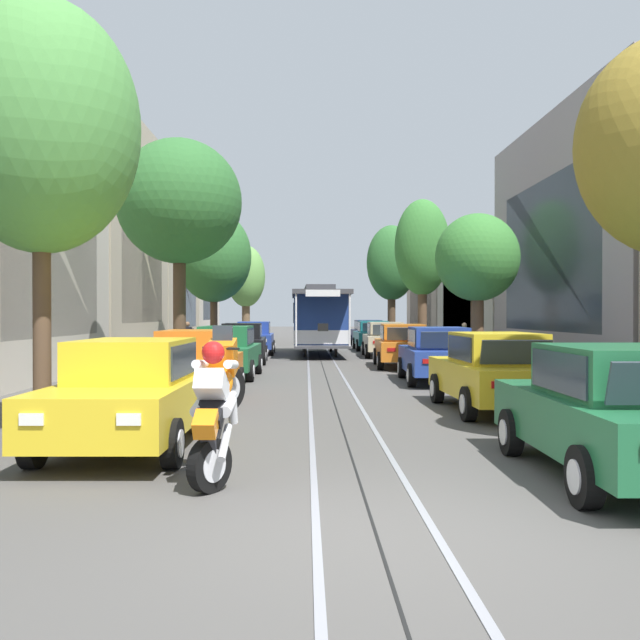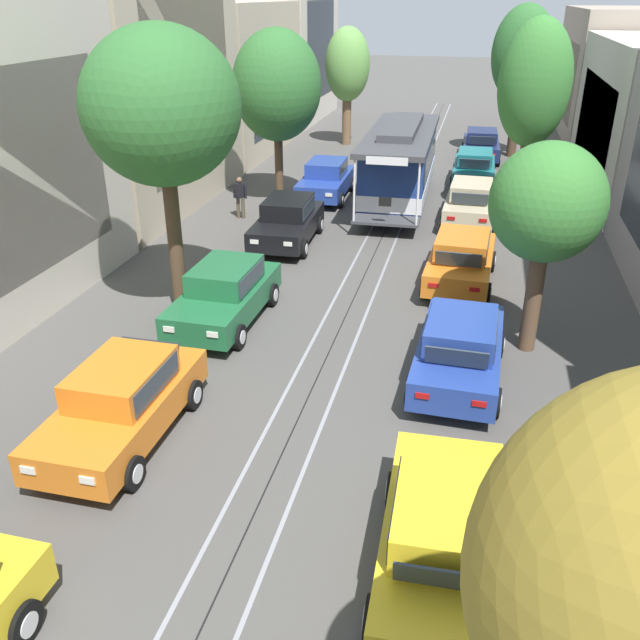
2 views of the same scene
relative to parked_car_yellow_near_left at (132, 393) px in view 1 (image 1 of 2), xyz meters
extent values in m
plane|color=#4C4947|center=(3.17, 17.86, -0.80)|extent=(160.00, 160.00, 0.00)
cube|color=gray|center=(2.64, 21.35, -0.79)|extent=(0.08, 62.92, 0.01)
cube|color=gray|center=(3.70, 21.35, -0.79)|extent=(0.08, 62.92, 0.01)
cube|color=black|center=(3.17, 21.35, -0.80)|extent=(0.03, 62.92, 0.01)
cube|color=#2D3842|center=(-4.73, 10.37, 3.08)|extent=(0.04, 7.69, 5.17)
cube|color=#BCAD93|center=(-7.45, 21.35, 4.45)|extent=(5.49, 10.68, 10.50)
cube|color=#2D3842|center=(-4.73, 21.35, 3.93)|extent=(0.04, 7.69, 6.30)
cube|color=#BCAD93|center=(-7.08, 32.34, 2.99)|extent=(4.76, 10.68, 7.58)
cube|color=#2D3842|center=(-4.73, 32.34, 2.61)|extent=(0.04, 7.69, 4.55)
cube|color=beige|center=(-6.77, 43.32, 4.24)|extent=(4.14, 10.68, 10.08)
cube|color=#2D3842|center=(-4.73, 43.32, 3.74)|extent=(0.04, 7.69, 6.05)
cube|color=gray|center=(13.13, 14.49, 3.71)|extent=(4.18, 13.43, 9.01)
cube|color=#2D3842|center=(11.06, 14.49, 3.26)|extent=(0.04, 9.61, 5.41)
cube|color=beige|center=(13.52, 28.22, 2.34)|extent=(4.98, 13.43, 6.29)
cube|color=#2D3842|center=(11.06, 28.22, 2.03)|extent=(0.04, 9.61, 3.77)
cube|color=gray|center=(13.33, 41.95, 2.82)|extent=(4.58, 13.43, 7.23)
cube|color=#2D3842|center=(11.06, 41.95, 2.45)|extent=(0.04, 9.61, 4.34)
cube|color=gold|center=(0.00, -0.04, -0.15)|extent=(1.89, 4.34, 0.66)
cube|color=gold|center=(0.00, 0.11, 0.48)|extent=(1.52, 2.09, 0.60)
cube|color=#2D3842|center=(-0.01, -0.73, 0.46)|extent=(1.34, 0.25, 0.47)
cube|color=#2D3842|center=(0.03, 1.29, 0.46)|extent=(1.30, 0.22, 0.45)
cube|color=#2D3842|center=(0.75, 0.09, 0.48)|extent=(0.07, 1.81, 0.47)
cube|color=#2D3842|center=(-0.75, 0.12, 0.48)|extent=(0.07, 1.81, 0.47)
cube|color=white|center=(0.51, -2.21, -0.05)|extent=(0.28, 0.05, 0.14)
cube|color=#B21414|center=(0.60, 2.11, -0.05)|extent=(0.28, 0.05, 0.12)
cube|color=white|center=(-0.60, -2.19, -0.05)|extent=(0.28, 0.05, 0.14)
cube|color=#B21414|center=(-0.52, 2.13, -0.05)|extent=(0.28, 0.05, 0.12)
cylinder|color=black|center=(0.85, -1.39, -0.48)|extent=(0.21, 0.64, 0.64)
cylinder|color=silver|center=(0.96, -1.39, -0.48)|extent=(0.03, 0.35, 0.35)
cylinder|color=black|center=(-0.91, -1.36, -0.48)|extent=(0.21, 0.64, 0.64)
cylinder|color=silver|center=(-1.02, -1.35, -0.48)|extent=(0.03, 0.35, 0.35)
cylinder|color=black|center=(0.91, 1.28, -0.48)|extent=(0.21, 0.64, 0.64)
cylinder|color=silver|center=(1.02, 1.27, -0.48)|extent=(0.03, 0.35, 0.35)
cylinder|color=black|center=(-0.85, 1.31, -0.48)|extent=(0.21, 0.64, 0.64)
cylinder|color=silver|center=(-0.96, 1.31, -0.48)|extent=(0.03, 0.35, 0.35)
cube|color=orange|center=(-0.01, 5.85, -0.15)|extent=(1.84, 4.32, 0.66)
cube|color=orange|center=(-0.01, 6.00, 0.48)|extent=(1.50, 2.08, 0.60)
cube|color=#2D3842|center=(-0.02, 5.16, 0.46)|extent=(1.33, 0.23, 0.47)
cube|color=#2D3842|center=(0.00, 7.19, 0.46)|extent=(1.30, 0.21, 0.45)
cube|color=#2D3842|center=(0.74, 5.99, 0.48)|extent=(0.05, 1.81, 0.47)
cube|color=#2D3842|center=(-0.76, 6.01, 0.48)|extent=(0.05, 1.81, 0.47)
cube|color=white|center=(0.53, 3.69, -0.05)|extent=(0.28, 0.04, 0.14)
cube|color=#B21414|center=(0.57, 8.01, -0.05)|extent=(0.28, 0.04, 0.12)
cube|color=white|center=(-0.59, 3.70, -0.05)|extent=(0.28, 0.04, 0.14)
cube|color=#B21414|center=(-0.55, 8.02, -0.05)|extent=(0.28, 0.04, 0.12)
cylinder|color=black|center=(0.86, 4.51, -0.48)|extent=(0.21, 0.64, 0.64)
cylinder|color=silver|center=(0.97, 4.51, -0.48)|extent=(0.02, 0.35, 0.35)
cylinder|color=black|center=(-0.90, 4.53, -0.48)|extent=(0.21, 0.64, 0.64)
cylinder|color=silver|center=(-1.01, 4.53, -0.48)|extent=(0.02, 0.35, 0.35)
cylinder|color=black|center=(0.88, 7.18, -0.48)|extent=(0.21, 0.64, 0.64)
cylinder|color=silver|center=(0.99, 7.18, -0.48)|extent=(0.02, 0.35, 0.35)
cylinder|color=black|center=(-0.88, 7.19, -0.48)|extent=(0.21, 0.64, 0.64)
cylinder|color=silver|center=(-0.99, 7.20, -0.48)|extent=(0.02, 0.35, 0.35)
cube|color=#1E6038|center=(0.09, 11.28, -0.15)|extent=(1.90, 4.34, 0.66)
cube|color=#1E6038|center=(0.09, 11.43, 0.48)|extent=(1.52, 2.10, 0.60)
cube|color=#2D3842|center=(0.07, 10.59, 0.46)|extent=(1.34, 0.25, 0.47)
cube|color=#2D3842|center=(0.12, 12.61, 0.46)|extent=(1.30, 0.23, 0.45)
cube|color=#2D3842|center=(0.84, 11.41, 0.48)|extent=(0.07, 1.81, 0.47)
cube|color=#2D3842|center=(-0.65, 11.45, 0.48)|extent=(0.07, 1.81, 0.47)
cube|color=white|center=(0.60, 9.11, -0.05)|extent=(0.28, 0.05, 0.14)
cube|color=#B21414|center=(0.70, 13.43, -0.05)|extent=(0.28, 0.05, 0.12)
cube|color=white|center=(-0.52, 9.13, -0.05)|extent=(0.28, 0.05, 0.14)
cube|color=#B21414|center=(-0.42, 13.45, -0.05)|extent=(0.28, 0.05, 0.12)
cylinder|color=black|center=(0.94, 9.93, -0.48)|extent=(0.21, 0.64, 0.64)
cylinder|color=silver|center=(1.05, 9.93, -0.48)|extent=(0.03, 0.35, 0.35)
cylinder|color=black|center=(-0.82, 9.97, -0.48)|extent=(0.21, 0.64, 0.64)
cylinder|color=silver|center=(-0.93, 9.97, -0.48)|extent=(0.03, 0.35, 0.35)
cylinder|color=black|center=(1.00, 12.59, -0.48)|extent=(0.21, 0.64, 0.64)
cylinder|color=silver|center=(1.11, 12.59, -0.48)|extent=(0.03, 0.35, 0.35)
cylinder|color=black|center=(-0.76, 12.63, -0.48)|extent=(0.21, 0.64, 0.64)
cylinder|color=silver|center=(-0.87, 12.64, -0.48)|extent=(0.03, 0.35, 0.35)
cube|color=black|center=(-0.01, 17.77, -0.15)|extent=(1.93, 4.35, 0.66)
cube|color=black|center=(-0.01, 17.92, 0.48)|extent=(1.54, 2.11, 0.60)
cube|color=#2D3842|center=(0.02, 17.08, 0.46)|extent=(1.34, 0.26, 0.47)
cube|color=#2D3842|center=(-0.05, 19.10, 0.46)|extent=(1.30, 0.24, 0.45)
cube|color=#2D3842|center=(0.74, 17.94, 0.48)|extent=(0.09, 1.81, 0.47)
cube|color=#2D3842|center=(-0.76, 17.89, 0.48)|extent=(0.09, 1.81, 0.47)
cube|color=white|center=(0.62, 15.63, -0.05)|extent=(0.28, 0.05, 0.14)
cube|color=#B21414|center=(0.48, 19.94, -0.05)|extent=(0.28, 0.05, 0.12)
cube|color=white|center=(-0.50, 15.59, -0.05)|extent=(0.28, 0.05, 0.14)
cube|color=#B21414|center=(-0.63, 19.91, -0.05)|extent=(0.28, 0.05, 0.12)
cylinder|color=black|center=(0.92, 16.46, -0.48)|extent=(0.22, 0.65, 0.64)
cylinder|color=silver|center=(1.03, 16.47, -0.48)|extent=(0.03, 0.35, 0.35)
cylinder|color=black|center=(-0.84, 16.41, -0.48)|extent=(0.22, 0.65, 0.64)
cylinder|color=silver|center=(-0.95, 16.40, -0.48)|extent=(0.03, 0.35, 0.35)
cylinder|color=black|center=(0.83, 19.13, -0.48)|extent=(0.22, 0.65, 0.64)
cylinder|color=silver|center=(0.94, 19.13, -0.48)|extent=(0.03, 0.35, 0.35)
cylinder|color=black|center=(-0.93, 19.07, -0.48)|extent=(0.22, 0.65, 0.64)
cylinder|color=silver|center=(-1.04, 19.07, -0.48)|extent=(0.03, 0.35, 0.35)
cube|color=#233D93|center=(0.03, 23.77, -0.15)|extent=(1.89, 4.34, 0.66)
cube|color=#233D93|center=(0.03, 23.92, 0.48)|extent=(1.52, 2.09, 0.60)
cube|color=#2D3842|center=(0.04, 23.08, 0.46)|extent=(1.34, 0.25, 0.47)
cube|color=#2D3842|center=(0.00, 25.10, 0.46)|extent=(1.30, 0.22, 0.45)
cube|color=#2D3842|center=(0.78, 23.93, 0.48)|extent=(0.07, 1.81, 0.47)
cube|color=#2D3842|center=(-0.72, 23.90, 0.48)|extent=(0.07, 1.81, 0.47)
cube|color=white|center=(0.63, 21.62, -0.05)|extent=(0.28, 0.05, 0.14)
cube|color=#B21414|center=(0.54, 25.94, -0.05)|extent=(0.28, 0.05, 0.12)
cube|color=white|center=(-0.48, 21.60, -0.05)|extent=(0.28, 0.05, 0.14)
cube|color=#B21414|center=(-0.57, 25.92, -0.05)|extent=(0.28, 0.05, 0.12)
cylinder|color=black|center=(0.94, 22.45, -0.48)|extent=(0.21, 0.64, 0.64)
cylinder|color=silver|center=(1.05, 22.45, -0.48)|extent=(0.03, 0.35, 0.35)
cylinder|color=black|center=(-0.82, 22.42, -0.48)|extent=(0.21, 0.64, 0.64)
cylinder|color=silver|center=(-0.93, 22.42, -0.48)|extent=(0.03, 0.35, 0.35)
cylinder|color=black|center=(0.88, 25.12, -0.48)|extent=(0.21, 0.64, 0.64)
cylinder|color=silver|center=(0.99, 25.12, -0.48)|extent=(0.03, 0.35, 0.35)
cylinder|color=black|center=(-0.88, 25.08, -0.48)|extent=(0.21, 0.64, 0.64)
cylinder|color=silver|center=(-0.99, 25.08, -0.48)|extent=(0.03, 0.35, 0.35)
cube|color=#1E6038|center=(6.24, -1.98, -0.15)|extent=(1.86, 4.32, 0.66)
cube|color=#1E6038|center=(6.24, -2.13, 0.48)|extent=(1.50, 2.08, 0.60)
cube|color=#2D3842|center=(6.25, -1.30, 0.46)|extent=(1.33, 0.24, 0.47)
cube|color=#2D3842|center=(5.49, -2.12, 0.48)|extent=(0.05, 1.81, 0.47)
cube|color=white|center=(5.71, 0.18, -0.05)|extent=(0.28, 0.04, 0.14)
cube|color=white|center=(6.83, 0.17, -0.05)|extent=(0.28, 0.04, 0.14)
cylinder|color=black|center=(5.38, -0.64, -0.48)|extent=(0.21, 0.64, 0.64)
cylinder|color=silver|center=(5.27, -0.64, -0.48)|extent=(0.02, 0.35, 0.35)
cylinder|color=black|center=(7.14, -0.66, -0.48)|extent=(0.21, 0.64, 0.64)
cylinder|color=black|center=(5.34, -3.31, -0.48)|extent=(0.21, 0.64, 0.64)
cylinder|color=silver|center=(5.23, -3.30, -0.48)|extent=(0.02, 0.35, 0.35)
cube|color=gold|center=(6.34, 3.78, -0.15)|extent=(1.91, 4.35, 0.66)
cube|color=gold|center=(6.34, 3.63, 0.48)|extent=(1.53, 2.10, 0.60)
cube|color=#2D3842|center=(6.32, 4.47, 0.46)|extent=(1.34, 0.26, 0.47)
cube|color=#2D3842|center=(6.38, 2.45, 0.46)|extent=(1.30, 0.23, 0.45)
cube|color=#2D3842|center=(5.60, 3.61, 0.48)|extent=(0.08, 1.81, 0.47)
cube|color=#2D3842|center=(7.09, 3.65, 0.48)|extent=(0.08, 1.81, 0.47)
cube|color=white|center=(5.72, 5.92, -0.05)|extent=(0.28, 0.05, 0.14)
cube|color=#B21414|center=(5.84, 1.60, -0.05)|extent=(0.28, 0.05, 0.12)
cube|color=white|center=(6.84, 5.95, -0.05)|extent=(0.28, 0.05, 0.14)
cube|color=#B21414|center=(6.96, 1.63, -0.05)|extent=(0.28, 0.05, 0.12)
cylinder|color=black|center=(5.43, 5.09, -0.48)|extent=(0.22, 0.65, 0.64)
cylinder|color=silver|center=(5.32, 5.08, -0.48)|extent=(0.03, 0.35, 0.35)
cylinder|color=black|center=(7.18, 5.13, -0.48)|extent=(0.22, 0.65, 0.64)
cylinder|color=silver|center=(7.29, 5.14, -0.48)|extent=(0.03, 0.35, 0.35)
cylinder|color=black|center=(5.50, 2.42, -0.48)|extent=(0.22, 0.65, 0.64)
cylinder|color=silver|center=(5.39, 2.42, -0.48)|extent=(0.03, 0.35, 0.35)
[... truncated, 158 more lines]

